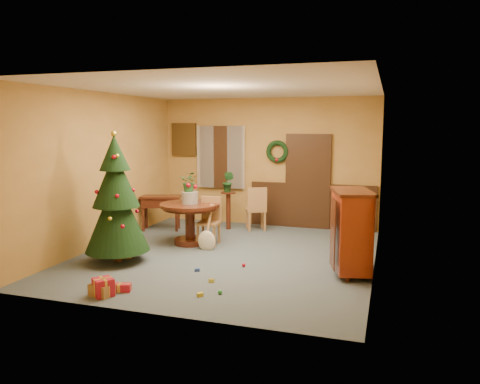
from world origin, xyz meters
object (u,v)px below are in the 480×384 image
at_px(christmas_tree, 116,201).
at_px(sideboard, 351,229).
at_px(chair_near, 210,219).
at_px(dining_table, 190,216).
at_px(writing_desk, 161,204).

distance_m(christmas_tree, sideboard, 3.83).
xyz_separation_m(chair_near, christmas_tree, (-1.03, -1.59, 0.55)).
bearing_deg(christmas_tree, dining_table, 65.63).
height_order(chair_near, sideboard, sideboard).
bearing_deg(chair_near, sideboard, -20.71).
bearing_deg(writing_desk, christmas_tree, -79.65).
xyz_separation_m(christmas_tree, writing_desk, (-0.44, 2.42, -0.47)).
bearing_deg(chair_near, dining_table, -163.54).
height_order(chair_near, writing_desk, chair_near).
distance_m(dining_table, christmas_tree, 1.69).
bearing_deg(dining_table, sideboard, -16.66).
relative_size(christmas_tree, writing_desk, 2.34).
height_order(christmas_tree, sideboard, christmas_tree).
bearing_deg(writing_desk, sideboard, -23.91).
distance_m(dining_table, sideboard, 3.25).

